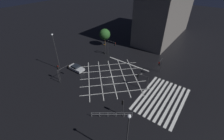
% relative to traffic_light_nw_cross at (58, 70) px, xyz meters
% --- Properties ---
extents(ground_plane, '(200.00, 200.00, 0.00)m').
position_rel_traffic_light_nw_cross_xyz_m(ground_plane, '(7.93, -8.49, -2.89)').
color(ground_plane, black).
extents(road_markings, '(18.01, 24.84, 0.01)m').
position_rel_traffic_light_nw_cross_xyz_m(road_markings, '(8.26, -16.77, -2.89)').
color(road_markings, silver).
rests_on(road_markings, ground_plane).
extents(office_building, '(28.83, 10.06, 22.10)m').
position_rel_traffic_light_nw_cross_xyz_m(office_building, '(38.99, -8.48, 8.16)').
color(office_building, slate).
rests_on(office_building, ground_plane).
extents(traffic_light_nw_cross, '(0.36, 0.39, 4.05)m').
position_rel_traffic_light_nw_cross_xyz_m(traffic_light_nw_cross, '(0.00, 0.00, 0.00)').
color(traffic_light_nw_cross, '#2D2D30').
rests_on(traffic_light_nw_cross, ground_plane).
extents(traffic_light_ne_cross, '(0.36, 2.77, 4.36)m').
position_rel_traffic_light_nw_cross_xyz_m(traffic_light_ne_cross, '(16.35, -2.20, 0.32)').
color(traffic_light_ne_cross, '#2D2D30').
rests_on(traffic_light_ne_cross, ground_plane).
extents(traffic_light_nw_main, '(3.11, 0.36, 3.24)m').
position_rel_traffic_light_nw_cross_xyz_m(traffic_light_nw_main, '(1.12, -0.49, -0.49)').
color(traffic_light_nw_main, '#2D2D30').
rests_on(traffic_light_nw_main, ground_plane).
extents(traffic_light_median_south, '(0.36, 2.44, 3.38)m').
position_rel_traffic_light_nw_cross_xyz_m(traffic_light_median_south, '(8.47, -15.60, -0.42)').
color(traffic_light_median_south, '#2D2D30').
rests_on(traffic_light_median_south, ground_plane).
extents(traffic_light_sw_cross, '(0.36, 0.39, 3.62)m').
position_rel_traffic_light_nw_cross_xyz_m(traffic_light_sw_cross, '(0.07, -16.46, -0.30)').
color(traffic_light_sw_cross, '#2D2D30').
rests_on(traffic_light_sw_cross, ground_plane).
extents(traffic_light_ne_main, '(0.39, 0.36, 3.73)m').
position_rel_traffic_light_nw_cross_xyz_m(traffic_light_ne_main, '(15.49, -0.32, -0.23)').
color(traffic_light_ne_main, '#2D2D30').
rests_on(traffic_light_ne_main, ground_plane).
extents(traffic_light_se_main, '(2.23, 0.36, 3.98)m').
position_rel_traffic_light_nw_cross_xyz_m(traffic_light_se_main, '(15.23, -16.72, 0.01)').
color(traffic_light_se_main, '#2D2D30').
rests_on(traffic_light_se_main, ground_plane).
extents(street_lamp_east, '(0.43, 0.43, 9.16)m').
position_rel_traffic_light_nw_cross_xyz_m(street_lamp_east, '(2.87, 4.01, 2.93)').
color(street_lamp_east, '#2D2D30').
rests_on(street_lamp_east, ground_plane).
extents(street_lamp_west, '(0.42, 0.42, 8.96)m').
position_rel_traffic_light_nw_cross_xyz_m(street_lamp_west, '(-5.75, -20.70, 2.80)').
color(street_lamp_west, '#2D2D30').
rests_on(street_lamp_west, ground_plane).
extents(street_tree_near, '(3.43, 3.43, 5.47)m').
position_rel_traffic_light_nw_cross_xyz_m(street_tree_near, '(20.41, 3.55, 0.84)').
color(street_tree_near, brown).
rests_on(street_tree_near, ground_plane).
extents(waiting_car, '(1.81, 4.13, 1.27)m').
position_rel_traffic_light_nw_cross_xyz_m(waiting_car, '(4.93, 0.25, -2.29)').
color(waiting_car, '#B7BABC').
rests_on(waiting_car, ground_plane).
extents(pedestrian_railing, '(4.14, 5.59, 1.05)m').
position_rel_traffic_light_nw_cross_xyz_m(pedestrian_railing, '(-1.23, -15.25, -2.23)').
color(pedestrian_railing, '#9EA0A5').
rests_on(pedestrian_railing, ground_plane).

